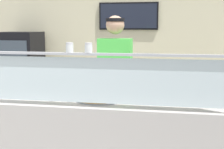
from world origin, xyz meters
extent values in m
cube|color=beige|center=(1.13, 2.76, 1.35)|extent=(6.66, 0.08, 2.70)
cube|color=black|center=(0.98, 2.70, 1.80)|extent=(0.96, 0.04, 0.44)
cube|color=#1E2333|center=(0.98, 2.68, 1.80)|extent=(0.91, 0.01, 0.39)
cube|color=#BCB7B2|center=(1.13, 0.39, 0.47)|extent=(2.26, 0.78, 0.95)
cube|color=silver|center=(1.13, 0.06, 1.18)|extent=(2.00, 0.01, 0.39)
cube|color=#B2B5BC|center=(1.13, 0.06, 1.41)|extent=(2.06, 0.06, 0.02)
cylinder|color=#9EA0A8|center=(1.04, 0.36, 0.96)|extent=(0.48, 0.48, 0.01)
cylinder|color=tan|center=(1.04, 0.36, 0.97)|extent=(0.45, 0.45, 0.02)
cylinder|color=#D65B2D|center=(1.04, 0.36, 0.98)|extent=(0.40, 0.40, 0.01)
cube|color=#ADAFB7|center=(1.08, 0.34, 0.99)|extent=(0.13, 0.29, 0.01)
cylinder|color=white|center=(0.85, 0.06, 1.45)|extent=(0.06, 0.06, 0.07)
cylinder|color=white|center=(0.85, 0.06, 1.44)|extent=(0.05, 0.05, 0.04)
cylinder|color=silver|center=(0.85, 0.06, 1.49)|extent=(0.06, 0.06, 0.02)
cylinder|color=white|center=(1.02, 0.06, 1.45)|extent=(0.06, 0.06, 0.07)
cylinder|color=red|center=(1.02, 0.06, 1.44)|extent=(0.05, 0.05, 0.04)
cylinder|color=silver|center=(1.02, 0.06, 1.49)|extent=(0.06, 0.06, 0.02)
cylinder|color=#23232D|center=(0.94, 1.10, 0.47)|extent=(0.13, 0.13, 0.95)
cylinder|color=#23232D|center=(1.16, 1.10, 0.47)|extent=(0.13, 0.13, 0.95)
cube|color=#4CD14C|center=(1.05, 1.10, 1.23)|extent=(0.38, 0.21, 0.55)
sphere|color=tan|center=(1.05, 1.10, 1.66)|extent=(0.21, 0.21, 0.21)
cylinder|color=black|center=(1.05, 1.10, 1.71)|extent=(0.21, 0.21, 0.04)
cylinder|color=tan|center=(1.23, 0.88, 1.13)|extent=(0.08, 0.34, 0.08)
cube|color=black|center=(-0.74, 2.32, 0.78)|extent=(0.63, 0.59, 1.55)
cube|color=#38424C|center=(-0.74, 2.02, 0.81)|extent=(0.53, 0.02, 1.24)
cylinder|color=blue|center=(-0.91, 2.13, 0.85)|extent=(0.06, 0.06, 0.20)
cylinder|color=blue|center=(-0.80, 2.13, 0.85)|extent=(0.06, 0.06, 0.20)
cylinder|color=blue|center=(-0.68, 2.13, 0.85)|extent=(0.06, 0.06, 0.20)
cylinder|color=green|center=(-0.57, 2.13, 0.85)|extent=(0.06, 0.06, 0.20)
camera|label=1|loc=(1.72, -2.58, 1.63)|focal=52.26mm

